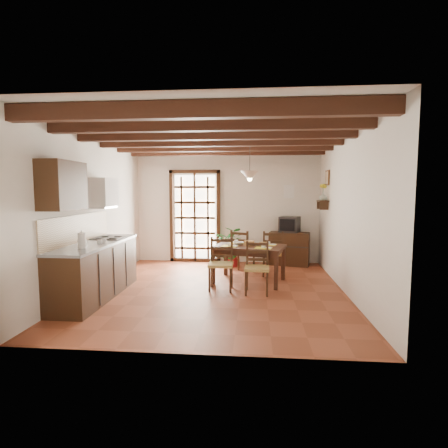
# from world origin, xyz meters

# --- Properties ---
(ground_plane) EXTENTS (5.00, 5.00, 0.00)m
(ground_plane) POSITION_xyz_m (0.00, 0.00, 0.00)
(ground_plane) COLOR brown
(room_shell) EXTENTS (4.52, 5.02, 2.81)m
(room_shell) POSITION_xyz_m (0.00, 0.00, 1.82)
(room_shell) COLOR silver
(room_shell) RESTS_ON ground_plane
(ceiling_beams) EXTENTS (4.50, 4.34, 0.20)m
(ceiling_beams) POSITION_xyz_m (0.00, 0.00, 2.69)
(ceiling_beams) COLOR black
(ceiling_beams) RESTS_ON room_shell
(french_door) EXTENTS (1.26, 0.11, 2.32)m
(french_door) POSITION_xyz_m (-0.80, 2.45, 1.18)
(french_door) COLOR white
(french_door) RESTS_ON ground_plane
(kitchen_counter) EXTENTS (0.64, 2.25, 1.38)m
(kitchen_counter) POSITION_xyz_m (-1.96, -0.60, 0.47)
(kitchen_counter) COLOR black
(kitchen_counter) RESTS_ON ground_plane
(upper_cabinet) EXTENTS (0.35, 0.80, 0.70)m
(upper_cabinet) POSITION_xyz_m (-2.08, -1.30, 1.85)
(upper_cabinet) COLOR black
(upper_cabinet) RESTS_ON room_shell
(range_hood) EXTENTS (0.38, 0.60, 0.54)m
(range_hood) POSITION_xyz_m (-2.05, -0.05, 1.73)
(range_hood) COLOR white
(range_hood) RESTS_ON room_shell
(counter_items) EXTENTS (0.50, 1.43, 0.25)m
(counter_items) POSITION_xyz_m (-1.95, -0.51, 0.96)
(counter_items) COLOR black
(counter_items) RESTS_ON kitchen_counter
(dining_table) EXTENTS (1.49, 1.16, 0.72)m
(dining_table) POSITION_xyz_m (0.57, 0.58, 0.63)
(dining_table) COLOR #341B11
(dining_table) RESTS_ON ground_plane
(chair_near_left) EXTENTS (0.43, 0.41, 0.93)m
(chair_near_left) POSITION_xyz_m (0.08, 0.01, 0.29)
(chair_near_left) COLOR #A78B46
(chair_near_left) RESTS_ON ground_plane
(chair_near_right) EXTENTS (0.43, 0.41, 0.90)m
(chair_near_right) POSITION_xyz_m (0.72, -0.16, 0.28)
(chair_near_right) COLOR #A78B46
(chair_near_right) RESTS_ON ground_plane
(chair_far_left) EXTENTS (0.56, 0.55, 0.94)m
(chair_far_left) POSITION_xyz_m (0.42, 1.32, 0.29)
(chair_far_left) COLOR #A78B46
(chair_far_left) RESTS_ON ground_plane
(chair_far_right) EXTENTS (0.46, 0.44, 0.95)m
(chair_far_right) POSITION_xyz_m (1.06, 1.15, 0.30)
(chair_far_right) COLOR #A78B46
(chair_far_right) RESTS_ON ground_plane
(table_setting) EXTENTS (0.96, 0.64, 0.09)m
(table_setting) POSITION_xyz_m (0.57, 0.58, 0.71)
(table_setting) COLOR yellow
(table_setting) RESTS_ON dining_table
(table_bowl) EXTENTS (0.24, 0.24, 0.05)m
(table_bowl) POSITION_xyz_m (0.36, 0.69, 0.74)
(table_bowl) COLOR white
(table_bowl) RESTS_ON dining_table
(sideboard) EXTENTS (1.00, 0.62, 0.79)m
(sideboard) POSITION_xyz_m (1.50, 2.23, 0.39)
(sideboard) COLOR black
(sideboard) RESTS_ON ground_plane
(crt_tv) EXTENTS (0.55, 0.53, 0.37)m
(crt_tv) POSITION_xyz_m (1.50, 2.22, 0.98)
(crt_tv) COLOR black
(crt_tv) RESTS_ON sideboard
(fuse_box) EXTENTS (0.25, 0.03, 0.32)m
(fuse_box) POSITION_xyz_m (1.50, 2.48, 1.75)
(fuse_box) COLOR white
(fuse_box) RESTS_ON room_shell
(plant_pot) EXTENTS (0.37, 0.37, 0.23)m
(plant_pot) POSITION_xyz_m (0.13, 2.01, 0.11)
(plant_pot) COLOR maroon
(plant_pot) RESTS_ON ground_plane
(potted_plant) EXTENTS (2.03, 1.83, 1.96)m
(potted_plant) POSITION_xyz_m (0.13, 2.01, 0.57)
(potted_plant) COLOR #144C19
(potted_plant) RESTS_ON ground_plane
(wall_shelf) EXTENTS (0.20, 0.42, 0.20)m
(wall_shelf) POSITION_xyz_m (2.14, 1.60, 1.51)
(wall_shelf) COLOR black
(wall_shelf) RESTS_ON room_shell
(shelf_vase) EXTENTS (0.15, 0.15, 0.15)m
(shelf_vase) POSITION_xyz_m (2.14, 1.60, 1.65)
(shelf_vase) COLOR #B2BFB2
(shelf_vase) RESTS_ON wall_shelf
(shelf_flowers) EXTENTS (0.14, 0.14, 0.36)m
(shelf_flowers) POSITION_xyz_m (2.14, 1.60, 1.86)
(shelf_flowers) COLOR yellow
(shelf_flowers) RESTS_ON shelf_vase
(framed_picture) EXTENTS (0.03, 0.32, 0.32)m
(framed_picture) POSITION_xyz_m (2.22, 1.60, 2.05)
(framed_picture) COLOR brown
(framed_picture) RESTS_ON room_shell
(pendant_lamp) EXTENTS (0.36, 0.36, 0.84)m
(pendant_lamp) POSITION_xyz_m (0.57, 0.68, 2.08)
(pendant_lamp) COLOR black
(pendant_lamp) RESTS_ON room_shell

